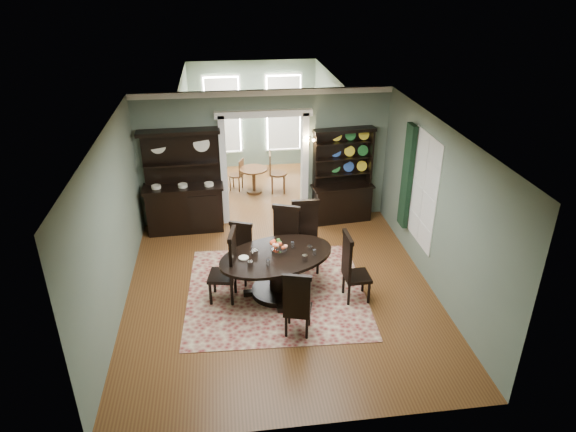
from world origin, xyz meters
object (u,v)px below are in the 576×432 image
object	(u,v)px
dining_table	(277,267)
welsh_dresser	(342,188)
sideboard	(184,196)
parlor_table	(254,177)

from	to	relation	value
dining_table	welsh_dresser	size ratio (longest dim) A/B	1.13
sideboard	welsh_dresser	distance (m)	3.52
welsh_dresser	sideboard	bearing A→B (deg)	174.56
dining_table	parlor_table	xyz separation A→B (m)	(-0.08, 4.57, -0.14)
welsh_dresser	parlor_table	xyz separation A→B (m)	(-1.89, 1.78, -0.35)
sideboard	welsh_dresser	size ratio (longest dim) A/B	1.05
welsh_dresser	dining_table	bearing A→B (deg)	-128.77
dining_table	welsh_dresser	distance (m)	3.33
parlor_table	welsh_dresser	bearing A→B (deg)	-43.38
sideboard	parlor_table	bearing A→B (deg)	46.01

